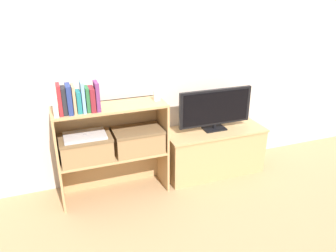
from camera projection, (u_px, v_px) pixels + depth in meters
ground_plane at (174, 190)px, 3.09m from camera, size 16.00×16.00×0.00m
wall_back at (157, 54)px, 3.01m from camera, size 10.00×0.05×2.40m
tv_stand at (213, 150)px, 3.33m from camera, size 1.00×0.43×0.47m
tv at (215, 108)px, 3.16m from camera, size 0.75×0.14×0.41m
bookshelf_lower_tier at (113, 164)px, 3.01m from camera, size 0.95×0.32×0.40m
bookshelf_upper_tier at (110, 121)px, 2.85m from camera, size 0.95×0.32×0.45m
book_ivory at (55, 103)px, 2.51m from camera, size 0.04×0.16×0.18m
book_crimson at (59, 99)px, 2.51m from camera, size 0.03×0.14×0.24m
book_charcoal at (64, 101)px, 2.53m from camera, size 0.03×0.13×0.21m
book_navy at (69, 99)px, 2.53m from camera, size 0.04×0.15×0.23m
book_tan at (74, 99)px, 2.55m from camera, size 0.02×0.14×0.22m
book_teal at (79, 102)px, 2.57m from camera, size 0.03×0.12×0.17m
book_skyblue at (83, 97)px, 2.57m from camera, size 0.02×0.14×0.24m
book_forest at (87, 99)px, 2.59m from camera, size 0.03×0.12×0.20m
book_maroon at (92, 99)px, 2.60m from camera, size 0.04×0.15×0.19m
book_plum at (97, 96)px, 2.60m from camera, size 0.03×0.14×0.23m
baby_monitor at (157, 96)px, 2.85m from camera, size 0.05×0.04×0.12m
storage_basket_left at (86, 147)px, 2.78m from camera, size 0.43×0.29×0.21m
storage_basket_right at (138, 139)px, 2.92m from camera, size 0.43×0.29×0.21m
laptop at (85, 136)px, 2.74m from camera, size 0.35×0.24×0.02m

